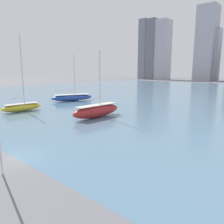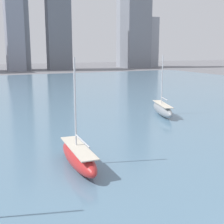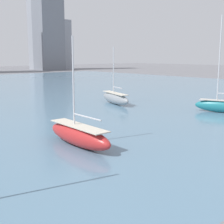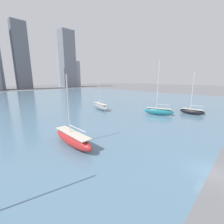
% 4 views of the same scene
% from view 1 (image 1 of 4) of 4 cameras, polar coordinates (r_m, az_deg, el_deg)
% --- Properties ---
extents(ground_plane, '(500.00, 500.00, 0.00)m').
position_cam_1_polar(ground_plane, '(22.28, -23.73, -11.02)').
color(ground_plane, slate).
extents(harbor_water, '(180.00, 140.00, 0.00)m').
position_cam_1_polar(harbor_water, '(81.15, 27.23, 4.00)').
color(harbor_water, slate).
rests_on(harbor_water, ground_plane).
extents(sailboat_blue, '(6.54, 10.93, 11.98)m').
position_cam_1_polar(sailboat_blue, '(58.64, -10.39, 3.78)').
color(sailboat_blue, '#284CA8').
rests_on(sailboat_blue, harbor_water).
extents(sailboat_red, '(2.62, 10.26, 11.18)m').
position_cam_1_polar(sailboat_red, '(37.52, -3.96, 0.37)').
color(sailboat_red, '#B72828').
rests_on(sailboat_red, harbor_water).
extents(sailboat_yellow, '(2.53, 7.96, 14.64)m').
position_cam_1_polar(sailboat_yellow, '(46.46, -22.51, 1.30)').
color(sailboat_yellow, yellow).
rests_on(sailboat_yellow, harbor_water).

